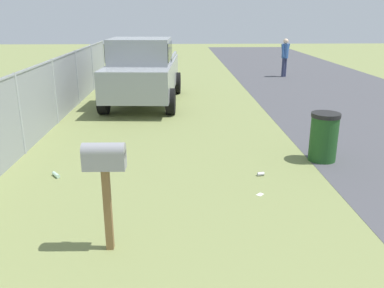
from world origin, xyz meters
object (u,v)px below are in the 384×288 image
(pedestrian, at_px, (285,55))
(mailbox, at_px, (105,165))
(pickup_truck, at_px, (143,69))
(trash_bin, at_px, (324,137))

(pedestrian, bearing_deg, mailbox, -63.58)
(pedestrian, bearing_deg, pickup_truck, -88.38)
(trash_bin, bearing_deg, mailbox, 129.33)
(trash_bin, height_order, pedestrian, pedestrian)
(pickup_truck, relative_size, pedestrian, 2.92)
(mailbox, height_order, pedestrian, pedestrian)
(trash_bin, bearing_deg, pedestrian, -10.38)
(pickup_truck, distance_m, trash_bin, 6.78)
(mailbox, distance_m, pickup_truck, 8.52)
(pickup_truck, height_order, trash_bin, pickup_truck)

